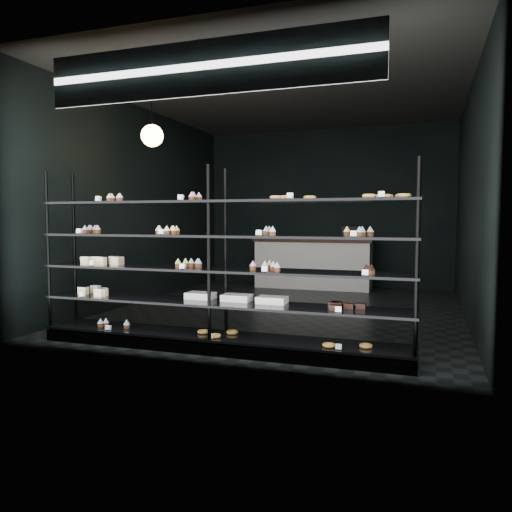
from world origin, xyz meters
The scene contains 5 objects.
room centered at (0.00, 0.00, 1.60)m, with size 5.01×6.01×3.20m.
display_shelf centered at (-0.09, -2.45, 0.63)m, with size 4.00×0.50×1.91m.
signage centered at (0.00, -2.93, 2.75)m, with size 3.30×0.05×0.50m.
pendant_lamp centered at (-1.42, -1.43, 2.45)m, with size 0.28×0.28×0.87m.
service_counter centered at (-0.14, 2.50, 0.50)m, with size 2.34×0.65×1.23m.
Camera 1 is at (1.98, -7.19, 1.38)m, focal length 35.00 mm.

